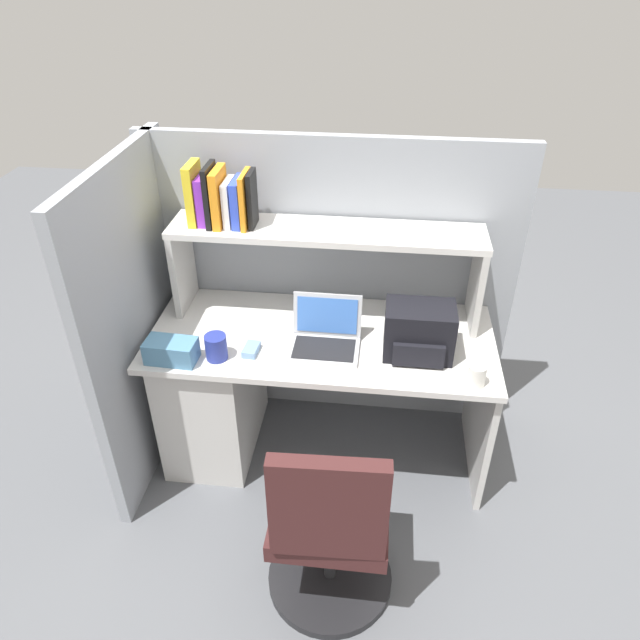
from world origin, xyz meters
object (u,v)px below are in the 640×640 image
(laptop, at_px, (325,337))
(office_chair, at_px, (330,532))
(computer_mouse, at_px, (251,350))
(snack_canister, at_px, (216,347))
(paper_cup, at_px, (476,375))
(tissue_box, at_px, (171,351))
(backpack, at_px, (419,332))

(laptop, xyz_separation_m, office_chair, (0.10, -0.73, -0.39))
(computer_mouse, distance_m, snack_canister, 0.16)
(laptop, relative_size, paper_cup, 3.23)
(computer_mouse, height_order, tissue_box, tissue_box)
(laptop, bearing_deg, office_chair, -82.30)
(computer_mouse, relative_size, tissue_box, 0.47)
(snack_canister, bearing_deg, laptop, 17.28)
(backpack, xyz_separation_m, paper_cup, (0.24, -0.19, -0.07))
(laptop, height_order, tissue_box, laptop)
(snack_canister, bearing_deg, computer_mouse, 21.55)
(laptop, relative_size, tissue_box, 1.42)
(backpack, height_order, paper_cup, backpack)
(backpack, distance_m, office_chair, 0.91)
(computer_mouse, bearing_deg, tissue_box, -159.58)
(paper_cup, distance_m, snack_canister, 1.11)
(laptop, distance_m, tissue_box, 0.68)
(laptop, relative_size, computer_mouse, 3.00)
(office_chair, bearing_deg, laptop, -84.60)
(backpack, xyz_separation_m, tissue_box, (-1.06, -0.17, -0.07))
(office_chair, bearing_deg, tissue_box, -38.59)
(computer_mouse, xyz_separation_m, paper_cup, (0.97, -0.11, 0.03))
(tissue_box, bearing_deg, laptop, 18.47)
(backpack, bearing_deg, office_chair, -113.21)
(paper_cup, xyz_separation_m, tissue_box, (-1.30, 0.02, 0.00))
(laptop, distance_m, backpack, 0.42)
(backpack, relative_size, snack_canister, 2.59)
(tissue_box, distance_m, office_chair, 1.01)
(laptop, height_order, backpack, backpack)
(paper_cup, bearing_deg, office_chair, -135.52)
(backpack, bearing_deg, tissue_box, -170.75)
(snack_canister, bearing_deg, office_chair, -46.38)
(snack_canister, xyz_separation_m, office_chair, (0.56, -0.59, -0.39))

